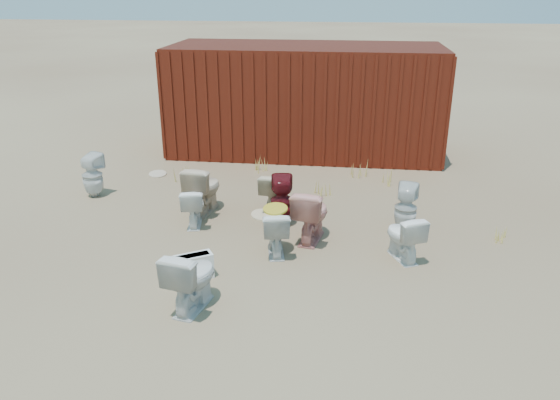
# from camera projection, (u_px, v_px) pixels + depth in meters

# --- Properties ---
(ground) EXTENTS (100.00, 100.00, 0.00)m
(ground) POSITION_uv_depth(u_px,v_px,m) (275.00, 249.00, 8.10)
(ground) COLOR brown
(ground) RESTS_ON ground
(shipping_container) EXTENTS (6.00, 2.40, 2.40)m
(shipping_container) POSITION_uv_depth(u_px,v_px,m) (305.00, 99.00, 12.44)
(shipping_container) COLOR #4E130D
(shipping_container) RESTS_ON ground
(toilet_front_a) EXTENTS (0.61, 0.86, 0.80)m
(toilet_front_a) POSITION_uv_depth(u_px,v_px,m) (192.00, 278.00, 6.51)
(toilet_front_a) COLOR silver
(toilet_front_a) RESTS_ON ground
(toilet_front_pink) EXTENTS (0.61, 0.89, 0.84)m
(toilet_front_pink) POSITION_uv_depth(u_px,v_px,m) (311.00, 214.00, 8.26)
(toilet_front_pink) COLOR tan
(toilet_front_pink) RESTS_ON ground
(toilet_front_c) EXTENTS (0.47, 0.69, 0.64)m
(toilet_front_c) POSITION_uv_depth(u_px,v_px,m) (193.00, 206.00, 8.79)
(toilet_front_c) COLOR white
(toilet_front_c) RESTS_ON ground
(toilet_front_maroon) EXTENTS (0.42, 0.43, 0.83)m
(toilet_front_maroon) POSITION_uv_depth(u_px,v_px,m) (282.00, 201.00, 8.77)
(toilet_front_maroon) COLOR #580F13
(toilet_front_maroon) RESTS_ON ground
(toilet_front_e) EXTENTS (0.64, 0.78, 0.69)m
(toilet_front_e) POSITION_uv_depth(u_px,v_px,m) (403.00, 237.00, 7.70)
(toilet_front_e) COLOR white
(toilet_front_e) RESTS_ON ground
(toilet_back_a) EXTENTS (0.45, 0.46, 0.81)m
(toilet_back_a) POSITION_uv_depth(u_px,v_px,m) (92.00, 175.00, 9.95)
(toilet_back_a) COLOR white
(toilet_back_a) RESTS_ON ground
(toilet_back_beige_left) EXTENTS (0.48, 0.72, 0.69)m
(toilet_back_beige_left) POSITION_uv_depth(u_px,v_px,m) (274.00, 192.00, 9.36)
(toilet_back_beige_left) COLOR beige
(toilet_back_beige_left) RESTS_ON ground
(toilet_back_beige_right) EXTENTS (0.59, 0.89, 0.84)m
(toilet_back_beige_right) POSITION_uv_depth(u_px,v_px,m) (204.00, 189.00, 9.28)
(toilet_back_beige_right) COLOR beige
(toilet_back_beige_right) RESTS_ON ground
(toilet_back_yellowlid) EXTENTS (0.51, 0.74, 0.69)m
(toilet_back_yellowlid) POSITION_uv_depth(u_px,v_px,m) (275.00, 232.00, 7.86)
(toilet_back_yellowlid) COLOR silver
(toilet_back_yellowlid) RESTS_ON ground
(toilet_back_e) EXTENTS (0.42, 0.43, 0.78)m
(toilet_back_e) POSITION_uv_depth(u_px,v_px,m) (406.00, 208.00, 8.56)
(toilet_back_e) COLOR silver
(toilet_back_e) RESTS_ON ground
(yellow_lid) EXTENTS (0.35, 0.44, 0.02)m
(yellow_lid) POSITION_uv_depth(u_px,v_px,m) (275.00, 209.00, 7.73)
(yellow_lid) COLOR gold
(yellow_lid) RESTS_ON toilet_back_yellowlid
(loose_tank) EXTENTS (0.53, 0.43, 0.35)m
(loose_tank) POSITION_uv_depth(u_px,v_px,m) (194.00, 267.00, 7.23)
(loose_tank) COLOR white
(loose_tank) RESTS_ON ground
(loose_lid_near) EXTENTS (0.51, 0.58, 0.02)m
(loose_lid_near) POSITION_uv_depth(u_px,v_px,m) (262.00, 215.00, 9.26)
(loose_lid_near) COLOR beige
(loose_lid_near) RESTS_ON ground
(loose_lid_far) EXTENTS (0.48, 0.55, 0.02)m
(loose_lid_far) POSITION_uv_depth(u_px,v_px,m) (158.00, 174.00, 11.24)
(loose_lid_far) COLOR #C5AD8F
(loose_lid_far) RESTS_ON ground
(weed_clump_a) EXTENTS (0.36, 0.36, 0.31)m
(weed_clump_a) POSITION_uv_depth(u_px,v_px,m) (180.00, 172.00, 10.90)
(weed_clump_a) COLOR tan
(weed_clump_a) RESTS_ON ground
(weed_clump_b) EXTENTS (0.32, 0.32, 0.30)m
(weed_clump_b) POSITION_uv_depth(u_px,v_px,m) (324.00, 188.00, 10.06)
(weed_clump_b) COLOR tan
(weed_clump_b) RESTS_ON ground
(weed_clump_c) EXTENTS (0.36, 0.36, 0.30)m
(weed_clump_c) POSITION_uv_depth(u_px,v_px,m) (385.00, 178.00, 10.59)
(weed_clump_c) COLOR tan
(weed_clump_c) RESTS_ON ground
(weed_clump_d) EXTENTS (0.30, 0.30, 0.28)m
(weed_clump_d) POSITION_uv_depth(u_px,v_px,m) (260.00, 165.00, 11.36)
(weed_clump_d) COLOR tan
(weed_clump_d) RESTS_ON ground
(weed_clump_e) EXTENTS (0.34, 0.34, 0.34)m
(weed_clump_e) POSITION_uv_depth(u_px,v_px,m) (359.00, 168.00, 11.11)
(weed_clump_e) COLOR tan
(weed_clump_e) RESTS_ON ground
(weed_clump_f) EXTENTS (0.28, 0.28, 0.21)m
(weed_clump_f) POSITION_uv_depth(u_px,v_px,m) (501.00, 234.00, 8.34)
(weed_clump_f) COLOR tan
(weed_clump_f) RESTS_ON ground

